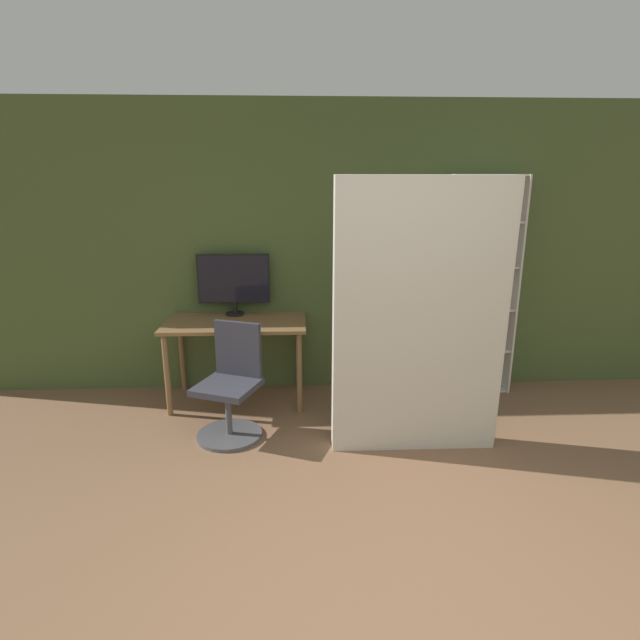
% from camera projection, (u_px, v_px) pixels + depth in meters
% --- Properties ---
extents(wall_back, '(8.00, 0.06, 2.70)m').
position_uv_depth(wall_back, '(347.00, 251.00, 4.72)').
color(wall_back, '#47592D').
rests_on(wall_back, ground).
extents(desk, '(1.26, 0.68, 0.77)m').
position_uv_depth(desk, '(236.00, 332.00, 4.50)').
color(desk, brown).
rests_on(desk, ground).
extents(monitor, '(0.67, 0.17, 0.58)m').
position_uv_depth(monitor, '(234.00, 281.00, 4.62)').
color(monitor, black).
rests_on(monitor, desk).
extents(office_chair, '(0.57, 0.57, 0.91)m').
position_uv_depth(office_chair, '(231.00, 392.00, 3.96)').
color(office_chair, '#4C4C51').
rests_on(office_chair, ground).
extents(bookshelf, '(0.68, 0.28, 2.04)m').
position_uv_depth(bookshelf, '(469.00, 286.00, 4.72)').
color(bookshelf, beige).
rests_on(bookshelf, ground).
extents(mattress_near, '(1.24, 0.23, 2.02)m').
position_uv_depth(mattress_near, '(420.00, 320.00, 3.59)').
color(mattress_near, beige).
rests_on(mattress_near, ground).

